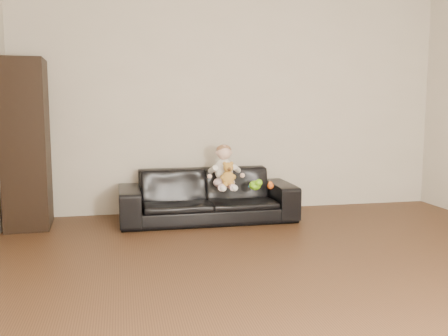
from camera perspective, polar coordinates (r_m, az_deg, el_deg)
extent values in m
plane|color=#462B18|center=(3.51, 11.65, -13.88)|extent=(5.50, 5.50, 0.00)
plane|color=beige|center=(5.89, 1.25, 7.73)|extent=(5.00, 0.00, 5.00)
imported|color=black|center=(5.41, -1.91, -3.15)|extent=(1.89, 0.75, 0.55)
cube|color=black|center=(5.44, -21.69, 2.55)|extent=(0.45, 0.61, 1.71)
cube|color=silver|center=(5.42, -21.68, 6.61)|extent=(0.19, 0.26, 0.28)
ellipsoid|color=#F6D0DB|center=(5.33, 0.00, -1.67)|extent=(0.27, 0.24, 0.13)
ellipsoid|color=white|center=(5.32, -0.03, -0.20)|extent=(0.23, 0.20, 0.24)
sphere|color=beige|center=(5.29, 0.00, 1.81)|extent=(0.18, 0.18, 0.16)
ellipsoid|color=#8C603F|center=(5.30, -0.02, 2.08)|extent=(0.19, 0.19, 0.11)
cylinder|color=#F6D0DB|center=(5.18, -0.19, -2.16)|extent=(0.10, 0.21, 0.08)
cylinder|color=#F6D0DB|center=(5.20, 0.86, -2.12)|extent=(0.10, 0.21, 0.08)
sphere|color=white|center=(5.08, -0.06, -2.35)|extent=(0.08, 0.08, 0.07)
sphere|color=white|center=(5.10, 1.22, -2.30)|extent=(0.08, 0.08, 0.07)
cylinder|color=white|center=(5.25, -1.26, -0.16)|extent=(0.08, 0.17, 0.11)
cylinder|color=white|center=(5.30, 1.42, -0.08)|extent=(0.08, 0.17, 0.11)
ellipsoid|color=#BB8835|center=(5.18, 0.45, -1.16)|extent=(0.16, 0.15, 0.16)
sphere|color=#BB8835|center=(5.14, 0.49, 0.06)|extent=(0.13, 0.13, 0.10)
sphere|color=#BB8835|center=(5.14, 0.06, 0.51)|extent=(0.05, 0.05, 0.04)
sphere|color=#BB8835|center=(5.16, 0.87, 0.53)|extent=(0.05, 0.05, 0.04)
sphere|color=#593819|center=(5.10, 0.60, -0.13)|extent=(0.05, 0.05, 0.04)
ellipsoid|color=#6ECA17|center=(5.23, 3.56, -2.00)|extent=(0.16, 0.17, 0.10)
sphere|color=#C74F17|center=(5.31, 5.32, -2.04)|extent=(0.09, 0.09, 0.07)
cylinder|color=#177ABB|center=(5.43, 3.37, -2.12)|extent=(0.14, 0.14, 0.01)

